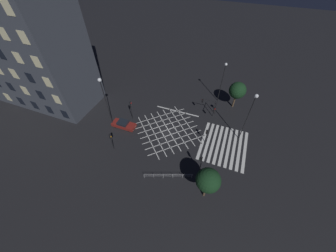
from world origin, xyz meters
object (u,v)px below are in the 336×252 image
(street_lamp_east, at_px, (252,108))
(waiting_car, at_px, (124,124))
(traffic_light_median_north, at_px, (131,107))
(traffic_light_median_south, at_px, (207,134))
(street_tree_near, at_px, (208,180))
(traffic_light_nw_cross, at_px, (111,139))
(street_lamp_west, at_px, (224,75))
(street_lamp_far, at_px, (103,92))
(traffic_light_se_cross, at_px, (208,104))
(street_tree_far, at_px, (237,90))
(traffic_light_sw_cross, at_px, (201,162))
(traffic_light_se_main, at_px, (215,108))

(street_lamp_east, xyz_separation_m, waiting_car, (-4.79, 20.89, -6.70))
(traffic_light_median_north, distance_m, waiting_car, 3.57)
(traffic_light_median_south, bearing_deg, street_tree_near, 102.10)
(traffic_light_nw_cross, height_order, street_lamp_west, street_lamp_west)
(traffic_light_median_north, height_order, street_lamp_west, street_lamp_west)
(traffic_light_median_south, relative_size, traffic_light_median_north, 0.74)
(street_lamp_far, relative_size, street_tree_near, 1.76)
(traffic_light_median_north, relative_size, street_lamp_far, 0.42)
(traffic_light_median_south, distance_m, traffic_light_se_cross, 7.44)
(street_lamp_far, bearing_deg, street_tree_far, -55.96)
(traffic_light_se_cross, height_order, waiting_car, traffic_light_se_cross)
(traffic_light_nw_cross, bearing_deg, traffic_light_median_north, 93.54)
(street_lamp_east, xyz_separation_m, street_tree_far, (8.75, 2.24, -3.21))
(traffic_light_median_south, distance_m, street_lamp_west, 13.43)
(street_tree_near, bearing_deg, waiting_car, 65.87)
(traffic_light_sw_cross, xyz_separation_m, traffic_light_nw_cross, (-0.86, 14.63, -0.12))
(street_lamp_east, bearing_deg, street_tree_far, 14.34)
(traffic_light_median_north, height_order, street_lamp_far, street_lamp_far)
(traffic_light_se_cross, relative_size, waiting_car, 0.85)
(traffic_light_se_cross, height_order, street_tree_far, street_tree_far)
(traffic_light_nw_cross, height_order, traffic_light_median_north, traffic_light_median_north)
(traffic_light_nw_cross, bearing_deg, street_tree_far, 47.13)
(street_lamp_east, height_order, street_tree_near, street_lamp_east)
(street_lamp_east, bearing_deg, traffic_light_sw_cross, 151.10)
(traffic_light_median_north, xyz_separation_m, street_tree_far, (11.11, -17.97, 0.97))
(street_lamp_east, relative_size, street_tree_far, 1.69)
(traffic_light_sw_cross, height_order, street_lamp_west, street_lamp_west)
(street_lamp_west, bearing_deg, street_lamp_east, -149.84)
(street_lamp_east, distance_m, street_tree_far, 9.58)
(traffic_light_median_south, xyz_separation_m, street_tree_near, (-9.50, -2.04, 1.97))
(street_tree_near, height_order, street_tree_far, street_tree_near)
(street_tree_far, xyz_separation_m, waiting_car, (-13.54, 18.66, -3.49))
(street_lamp_west, distance_m, waiting_car, 21.83)
(street_lamp_east, relative_size, street_tree_near, 1.65)
(traffic_light_median_south, bearing_deg, street_lamp_west, -89.55)
(traffic_light_median_north, bearing_deg, street_tree_far, 31.73)
(waiting_car, bearing_deg, traffic_light_sw_cross, -15.70)
(traffic_light_se_cross, bearing_deg, traffic_light_se_main, 160.73)
(traffic_light_median_south, relative_size, traffic_light_se_cross, 0.84)
(traffic_light_se_main, height_order, waiting_car, traffic_light_se_main)
(street_tree_near, bearing_deg, traffic_light_median_south, 12.10)
(street_tree_near, bearing_deg, traffic_light_sw_cross, 25.46)
(traffic_light_median_south, relative_size, traffic_light_se_main, 0.87)
(street_lamp_west, height_order, waiting_car, street_lamp_west)
(waiting_car, bearing_deg, street_tree_near, -24.13)
(traffic_light_se_main, relative_size, street_lamp_west, 0.42)
(street_lamp_far, relative_size, street_tree_far, 1.80)
(street_tree_near, height_order, waiting_car, street_tree_near)
(traffic_light_se_main, bearing_deg, waiting_car, -61.57)
(waiting_car, bearing_deg, traffic_light_se_main, 28.43)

